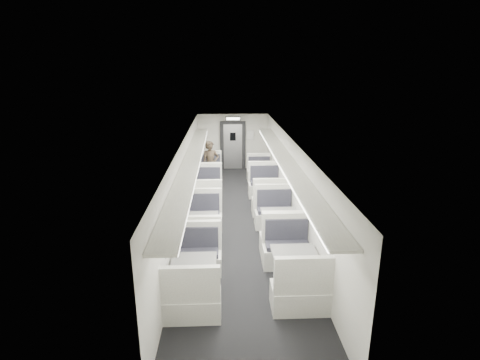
{
  "coord_description": "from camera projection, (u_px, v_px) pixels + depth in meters",
  "views": [
    {
      "loc": [
        -0.39,
        -10.01,
        4.35
      ],
      "look_at": [
        0.07,
        0.41,
        1.17
      ],
      "focal_mm": 28.0,
      "sensor_mm": 36.0,
      "label": 1
    }
  ],
  "objects": [
    {
      "name": "vestibule_door",
      "position": [
        233.0,
        146.0,
        16.21
      ],
      "size": [
        1.1,
        0.13,
        2.1
      ],
      "color": "black",
      "rests_on": "room"
    },
    {
      "name": "booth_right_d",
      "position": [
        293.0,
        267.0,
        7.67
      ],
      "size": [
        1.09,
        2.22,
        1.19
      ],
      "color": "white",
      "rests_on": "room"
    },
    {
      "name": "window_c",
      "position": [
        181.0,
        190.0,
        9.43
      ],
      "size": [
        0.02,
        1.18,
        0.84
      ],
      "primitive_type": "cube",
      "color": "black",
      "rests_on": "room"
    },
    {
      "name": "booth_right_c",
      "position": [
        278.0,
        225.0,
        9.71
      ],
      "size": [
        1.09,
        2.21,
        1.18
      ],
      "color": "white",
      "rests_on": "room"
    },
    {
      "name": "booth_right_b",
      "position": [
        267.0,
        193.0,
        12.16
      ],
      "size": [
        1.1,
        2.24,
        1.2
      ],
      "color": "white",
      "rests_on": "room"
    },
    {
      "name": "booth_left_c",
      "position": [
        201.0,
        229.0,
        9.52
      ],
      "size": [
        1.05,
        2.13,
        1.14
      ],
      "color": "white",
      "rests_on": "room"
    },
    {
      "name": "exit_sign",
      "position": [
        233.0,
        119.0,
        15.38
      ],
      "size": [
        0.62,
        0.12,
        0.16
      ],
      "color": "black",
      "rests_on": "room"
    },
    {
      "name": "wall_notice",
      "position": [
        250.0,
        135.0,
        16.1
      ],
      "size": [
        0.32,
        0.02,
        0.4
      ],
      "primitive_type": "cube",
      "color": "silver",
      "rests_on": "room"
    },
    {
      "name": "luggage_rack_right",
      "position": [
        285.0,
        160.0,
        10.05
      ],
      "size": [
        0.46,
        10.4,
        0.09
      ],
      "color": "white",
      "rests_on": "room"
    },
    {
      "name": "window_b",
      "position": [
        189.0,
        167.0,
        11.54
      ],
      "size": [
        0.02,
        1.18,
        0.84
      ],
      "primitive_type": "cube",
      "color": "black",
      "rests_on": "room"
    },
    {
      "name": "booth_left_d",
      "position": [
        195.0,
        275.0,
        7.41
      ],
      "size": [
        1.04,
        2.11,
        1.13
      ],
      "color": "white",
      "rests_on": "room"
    },
    {
      "name": "booth_left_a",
      "position": [
        208.0,
        175.0,
        14.25
      ],
      "size": [
        1.02,
        2.06,
        1.1
      ],
      "color": "white",
      "rests_on": "room"
    },
    {
      "name": "passenger",
      "position": [
        211.0,
        165.0,
        13.78
      ],
      "size": [
        0.71,
        0.55,
        1.74
      ],
      "primitive_type": "imported",
      "rotation": [
        0.0,
        0.0,
        0.22
      ],
      "color": "black",
      "rests_on": "room"
    },
    {
      "name": "window_d",
      "position": [
        169.0,
        226.0,
        7.33
      ],
      "size": [
        0.02,
        1.18,
        0.84
      ],
      "primitive_type": "cube",
      "color": "black",
      "rests_on": "room"
    },
    {
      "name": "booth_left_b",
      "position": [
        206.0,
        193.0,
        12.15
      ],
      "size": [
        1.06,
        2.15,
        1.15
      ],
      "color": "white",
      "rests_on": "room"
    },
    {
      "name": "window_a",
      "position": [
        194.0,
        152.0,
        13.64
      ],
      "size": [
        0.02,
        1.18,
        0.84
      ],
      "primitive_type": "cube",
      "color": "black",
      "rests_on": "room"
    },
    {
      "name": "room",
      "position": [
        238.0,
        183.0,
        10.49
      ],
      "size": [
        3.24,
        12.24,
        2.64
      ],
      "color": "black",
      "rests_on": "ground"
    },
    {
      "name": "luggage_rack_left",
      "position": [
        192.0,
        161.0,
        9.95
      ],
      "size": [
        0.46,
        10.4,
        0.09
      ],
      "color": "white",
      "rests_on": "room"
    },
    {
      "name": "booth_right_a",
      "position": [
        261.0,
        176.0,
        14.13
      ],
      "size": [
        0.96,
        1.95,
        1.05
      ],
      "color": "white",
      "rests_on": "room"
    }
  ]
}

